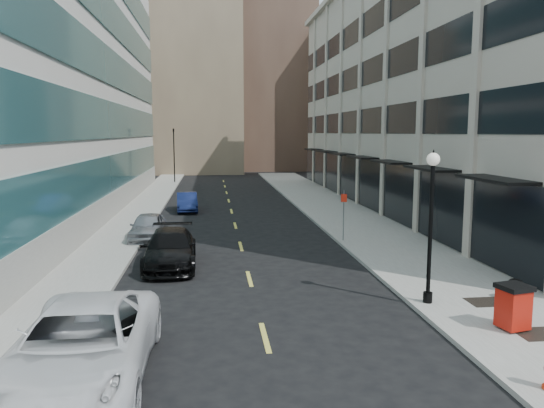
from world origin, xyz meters
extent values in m
plane|color=black|center=(0.00, 0.00, 0.00)|extent=(160.00, 160.00, 0.00)
cube|color=gray|center=(7.50, 20.00, 0.07)|extent=(5.00, 80.00, 0.15)
cube|color=gray|center=(-6.50, 20.00, 0.07)|extent=(3.00, 80.00, 0.15)
cube|color=#B8AE9C|center=(17.00, 27.00, 9.00)|extent=(14.00, 46.00, 18.00)
cube|color=black|center=(10.02, 27.00, 2.00)|extent=(0.18, 46.00, 3.60)
cube|color=black|center=(10.03, 27.00, 6.50)|extent=(0.12, 46.00, 1.80)
cube|color=black|center=(10.03, 27.00, 10.00)|extent=(0.12, 46.00, 1.80)
cube|color=black|center=(10.03, 27.00, 13.50)|extent=(0.12, 46.00, 1.80)
cube|color=#B8AE9C|center=(10.00, 10.00, 9.00)|extent=(0.35, 0.60, 18.00)
cube|color=#B8AE9C|center=(10.00, 16.00, 9.00)|extent=(0.35, 0.60, 18.00)
cube|color=#B8AE9C|center=(10.00, 22.00, 9.00)|extent=(0.35, 0.60, 18.00)
cube|color=#B8AE9C|center=(10.00, 28.00, 9.00)|extent=(0.35, 0.60, 18.00)
cube|color=#B8AE9C|center=(10.00, 34.00, 9.00)|extent=(0.35, 0.60, 18.00)
cube|color=#B8AE9C|center=(10.00, 40.00, 9.00)|extent=(0.35, 0.60, 18.00)
cube|color=#B8AE9C|center=(10.00, 46.00, 9.00)|extent=(0.35, 0.60, 18.00)
cube|color=black|center=(9.35, 7.00, 3.90)|extent=(1.30, 4.00, 0.12)
cube|color=black|center=(9.35, 13.00, 3.90)|extent=(1.30, 4.00, 0.12)
cube|color=black|center=(9.35, 19.00, 3.90)|extent=(1.30, 4.00, 0.12)
cube|color=black|center=(9.35, 25.00, 3.90)|extent=(1.30, 4.00, 0.12)
cube|color=black|center=(9.35, 31.00, 3.90)|extent=(1.30, 4.00, 0.12)
cube|color=black|center=(9.35, 37.00, 3.90)|extent=(1.30, 4.00, 0.12)
cube|color=black|center=(9.35, 43.00, 3.90)|extent=(1.30, 4.00, 0.12)
cube|color=gray|center=(-7.96, 27.00, 0.90)|extent=(0.20, 46.00, 1.80)
cube|color=#2D666A|center=(-7.97, 27.00, 3.00)|extent=(0.14, 45.60, 2.40)
cube|color=#2D666A|center=(-7.97, 27.00, 6.50)|extent=(0.14, 45.60, 2.40)
cube|color=#2D666A|center=(-7.97, 27.00, 10.00)|extent=(0.14, 45.60, 2.40)
cube|color=#2D666A|center=(-7.97, 27.00, 13.50)|extent=(0.14, 45.60, 2.40)
cube|color=#907C5E|center=(-4.00, 68.00, 14.00)|extent=(14.00, 18.00, 28.00)
cube|color=brown|center=(8.00, 72.00, 17.00)|extent=(12.00, 16.00, 34.00)
cube|color=#907C5E|center=(-14.00, 78.00, 11.00)|extent=(12.00, 14.00, 22.00)
cube|color=#B8AE9C|center=(18.00, 66.00, 10.00)|extent=(10.00, 14.00, 20.00)
cube|color=black|center=(7.60, 1.00, 0.15)|extent=(1.40, 1.00, 0.01)
cube|color=black|center=(7.60, 3.80, 0.15)|extent=(1.40, 1.00, 0.01)
cube|color=#D8CC4C|center=(0.00, 2.00, 0.01)|extent=(0.15, 2.20, 0.01)
cube|color=#D8CC4C|center=(0.00, 8.00, 0.01)|extent=(0.15, 2.20, 0.01)
cube|color=#D8CC4C|center=(0.00, 14.00, 0.01)|extent=(0.15, 2.20, 0.01)
cube|color=#D8CC4C|center=(0.00, 20.00, 0.01)|extent=(0.15, 2.20, 0.01)
cube|color=#D8CC4C|center=(0.00, 26.00, 0.01)|extent=(0.15, 2.20, 0.01)
cube|color=#D8CC4C|center=(0.00, 32.00, 0.01)|extent=(0.15, 2.20, 0.01)
cube|color=#D8CC4C|center=(0.00, 38.00, 0.01)|extent=(0.15, 2.20, 0.01)
cube|color=#D8CC4C|center=(0.00, 44.00, 0.01)|extent=(0.15, 2.20, 0.01)
cube|color=#D8CC4C|center=(0.00, 50.00, 0.01)|extent=(0.15, 2.20, 0.01)
cylinder|color=black|center=(-5.50, 48.00, 3.00)|extent=(0.12, 0.12, 6.00)
imported|color=black|center=(-5.50, 48.00, 5.99)|extent=(0.66, 0.66, 1.98)
imported|color=white|center=(-4.39, -0.23, 0.90)|extent=(3.01, 6.49, 1.80)
imported|color=black|center=(-3.20, 10.32, 0.77)|extent=(2.27, 5.34, 1.54)
imported|color=#909498|center=(-4.80, 16.12, 0.72)|extent=(1.83, 4.25, 1.43)
imported|color=navy|center=(-3.20, 26.40, 0.68)|extent=(1.72, 4.20, 1.35)
cube|color=#AE170B|center=(6.97, 1.43, 0.78)|extent=(0.84, 0.84, 1.14)
cube|color=black|center=(6.97, 1.43, 1.38)|extent=(0.95, 0.95, 0.14)
cylinder|color=black|center=(6.75, 1.81, 0.28)|extent=(0.07, 0.25, 0.25)
cylinder|color=black|center=(7.20, 1.81, 0.28)|extent=(0.07, 0.25, 0.25)
cylinder|color=black|center=(5.56, 4.00, 0.32)|extent=(0.30, 0.30, 0.34)
cylinder|color=black|center=(5.56, 4.00, 2.52)|extent=(0.13, 0.13, 4.35)
sphere|color=silver|center=(5.56, 4.00, 4.83)|extent=(0.42, 0.42, 0.42)
cone|color=black|center=(5.56, 4.00, 5.07)|extent=(0.11, 0.11, 0.17)
cylinder|color=slate|center=(5.30, 14.17, 1.44)|extent=(0.05, 0.05, 2.58)
cube|color=red|center=(5.30, 14.15, 2.36)|extent=(0.30, 0.12, 0.41)
cube|color=black|center=(8.60, 4.00, 0.20)|extent=(0.49, 0.49, 0.11)
cylinder|color=black|center=(8.60, 4.00, 0.42)|extent=(0.24, 0.24, 0.36)
ellipsoid|color=black|center=(8.60, 4.00, 0.68)|extent=(0.51, 0.51, 0.36)
camera|label=1|loc=(-1.42, -12.07, 5.68)|focal=35.00mm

